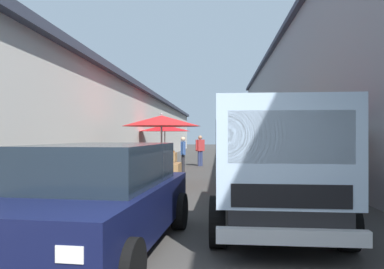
# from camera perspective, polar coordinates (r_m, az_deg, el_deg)

# --- Properties ---
(ground) EXTENTS (90.00, 90.00, 0.00)m
(ground) POSITION_cam_1_polar(r_m,az_deg,el_deg) (15.91, 3.41, -5.78)
(ground) COLOR #3D3A38
(building_left_whitewash) EXTENTS (49.80, 7.50, 4.00)m
(building_left_whitewash) POSITION_cam_1_polar(r_m,az_deg,el_deg) (19.54, -17.84, 1.19)
(building_left_whitewash) COLOR beige
(building_left_whitewash) RESTS_ON ground
(building_right_concrete) EXTENTS (49.80, 7.50, 7.09)m
(building_right_concrete) POSITION_cam_1_polar(r_m,az_deg,el_deg) (19.43, 25.14, 5.75)
(building_right_concrete) COLOR gray
(building_right_concrete) RESTS_ON ground
(fruit_stall_far_right) EXTENTS (2.52, 2.52, 2.17)m
(fruit_stall_far_right) POSITION_cam_1_polar(r_m,az_deg,el_deg) (17.75, -4.22, 0.11)
(fruit_stall_far_right) COLOR #9E9EA3
(fruit_stall_far_right) RESTS_ON ground
(fruit_stall_far_left) EXTENTS (2.47, 2.47, 2.27)m
(fruit_stall_far_left) POSITION_cam_1_polar(r_m,az_deg,el_deg) (11.33, -4.63, 0.52)
(fruit_stall_far_left) COLOR #9E9EA3
(fruit_stall_far_left) RESTS_ON ground
(fruit_stall_near_left) EXTENTS (2.43, 2.43, 2.26)m
(fruit_stall_near_left) POSITION_cam_1_polar(r_m,az_deg,el_deg) (12.70, 14.16, 0.71)
(fruit_stall_near_left) COLOR #9E9EA3
(fruit_stall_near_left) RESTS_ON ground
(fruit_stall_mid_lane) EXTENTS (2.56, 2.56, 2.39)m
(fruit_stall_mid_lane) POSITION_cam_1_polar(r_m,az_deg,el_deg) (9.03, 16.18, 1.84)
(fruit_stall_mid_lane) COLOR #9E9EA3
(fruit_stall_mid_lane) RESTS_ON ground
(hatchback_car) EXTENTS (4.02, 2.15, 1.45)m
(hatchback_car) POSITION_cam_1_polar(r_m,az_deg,el_deg) (5.14, -14.32, -9.50)
(hatchback_car) COLOR #0F1438
(hatchback_car) RESTS_ON ground
(delivery_truck) EXTENTS (4.95, 2.04, 2.08)m
(delivery_truck) POSITION_cam_1_polar(r_m,az_deg,el_deg) (5.85, 12.89, -5.37)
(delivery_truck) COLOR black
(delivery_truck) RESTS_ON ground
(vendor_by_crates) EXTENTS (0.49, 0.45, 1.56)m
(vendor_by_crates) POSITION_cam_1_polar(r_m,az_deg,el_deg) (18.40, 1.30, -2.23)
(vendor_by_crates) COLOR navy
(vendor_by_crates) RESTS_ON ground
(vendor_in_shade) EXTENTS (0.61, 0.25, 1.51)m
(vendor_in_shade) POSITION_cam_1_polar(r_m,az_deg,el_deg) (15.24, -1.42, -2.80)
(vendor_in_shade) COLOR #232328
(vendor_in_shade) RESTS_ON ground
(plastic_stool) EXTENTS (0.30, 0.30, 0.43)m
(plastic_stool) POSITION_cam_1_polar(r_m,az_deg,el_deg) (11.77, 17.34, -6.19)
(plastic_stool) COLOR #1E8C3F
(plastic_stool) RESTS_ON ground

